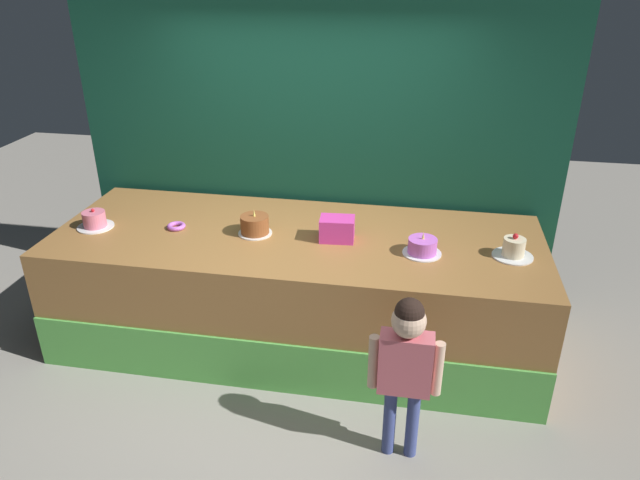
{
  "coord_description": "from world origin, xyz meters",
  "views": [
    {
      "loc": [
        0.89,
        -3.26,
        2.87
      ],
      "look_at": [
        0.23,
        0.42,
        1.05
      ],
      "focal_mm": 32.77,
      "sensor_mm": 36.0,
      "label": 1
    }
  ],
  "objects_px": {
    "donut": "(176,226)",
    "cake_far_right": "(514,249)",
    "pink_box": "(337,229)",
    "child_figure": "(406,358)",
    "cake_center_left": "(255,225)",
    "cake_center_right": "(422,247)",
    "cake_far_left": "(95,220)"
  },
  "relations": [
    {
      "from": "cake_far_left",
      "to": "cake_center_left",
      "type": "xyz_separation_m",
      "value": [
        1.28,
        0.11,
        0.01
      ]
    },
    {
      "from": "cake_far_left",
      "to": "child_figure",
      "type": "bearing_deg",
      "value": -21.66
    },
    {
      "from": "pink_box",
      "to": "cake_far_right",
      "type": "xyz_separation_m",
      "value": [
        1.28,
        -0.05,
        -0.03
      ]
    },
    {
      "from": "cake_center_left",
      "to": "cake_center_right",
      "type": "xyz_separation_m",
      "value": [
        1.28,
        -0.12,
        -0.02
      ]
    },
    {
      "from": "cake_center_left",
      "to": "cake_far_right",
      "type": "relative_size",
      "value": 0.91
    },
    {
      "from": "pink_box",
      "to": "child_figure",
      "type": "bearing_deg",
      "value": -62.26
    },
    {
      "from": "child_figure",
      "to": "pink_box",
      "type": "relative_size",
      "value": 4.47
    },
    {
      "from": "donut",
      "to": "cake_far_right",
      "type": "height_order",
      "value": "cake_far_right"
    },
    {
      "from": "child_figure",
      "to": "cake_center_right",
      "type": "relative_size",
      "value": 4.09
    },
    {
      "from": "pink_box",
      "to": "cake_center_left",
      "type": "xyz_separation_m",
      "value": [
        -0.64,
        -0.01,
        -0.02
      ]
    },
    {
      "from": "cake_center_left",
      "to": "cake_far_right",
      "type": "height_order",
      "value": "cake_center_left"
    },
    {
      "from": "pink_box",
      "to": "donut",
      "type": "xyz_separation_m",
      "value": [
        -1.28,
        -0.02,
        -0.07
      ]
    },
    {
      "from": "child_figure",
      "to": "cake_center_right",
      "type": "height_order",
      "value": "child_figure"
    },
    {
      "from": "cake_far_right",
      "to": "cake_center_left",
      "type": "bearing_deg",
      "value": 178.63
    },
    {
      "from": "cake_far_right",
      "to": "pink_box",
      "type": "bearing_deg",
      "value": 177.56
    },
    {
      "from": "cake_far_right",
      "to": "cake_center_right",
      "type": "bearing_deg",
      "value": -173.78
    },
    {
      "from": "donut",
      "to": "pink_box",
      "type": "bearing_deg",
      "value": 1.06
    },
    {
      "from": "child_figure",
      "to": "pink_box",
      "type": "distance_m",
      "value": 1.28
    },
    {
      "from": "pink_box",
      "to": "cake_far_left",
      "type": "relative_size",
      "value": 0.91
    },
    {
      "from": "cake_center_right",
      "to": "cake_center_left",
      "type": "bearing_deg",
      "value": 174.83
    },
    {
      "from": "pink_box",
      "to": "donut",
      "type": "relative_size",
      "value": 1.77
    },
    {
      "from": "child_figure",
      "to": "cake_center_left",
      "type": "bearing_deg",
      "value": 138.0
    },
    {
      "from": "child_figure",
      "to": "cake_far_left",
      "type": "height_order",
      "value": "child_figure"
    },
    {
      "from": "child_figure",
      "to": "cake_center_left",
      "type": "distance_m",
      "value": 1.66
    },
    {
      "from": "cake_center_left",
      "to": "child_figure",
      "type": "bearing_deg",
      "value": -42.0
    },
    {
      "from": "cake_far_left",
      "to": "cake_center_right",
      "type": "height_order",
      "value": "cake_center_right"
    },
    {
      "from": "donut",
      "to": "cake_center_right",
      "type": "xyz_separation_m",
      "value": [
        1.91,
        -0.1,
        0.04
      ]
    },
    {
      "from": "pink_box",
      "to": "donut",
      "type": "bearing_deg",
      "value": -178.94
    },
    {
      "from": "donut",
      "to": "cake_far_left",
      "type": "bearing_deg",
      "value": -171.8
    },
    {
      "from": "cake_far_right",
      "to": "child_figure",
      "type": "bearing_deg",
      "value": -123.39
    },
    {
      "from": "donut",
      "to": "cake_far_right",
      "type": "bearing_deg",
      "value": -0.69
    },
    {
      "from": "pink_box",
      "to": "cake_far_left",
      "type": "height_order",
      "value": "pink_box"
    }
  ]
}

